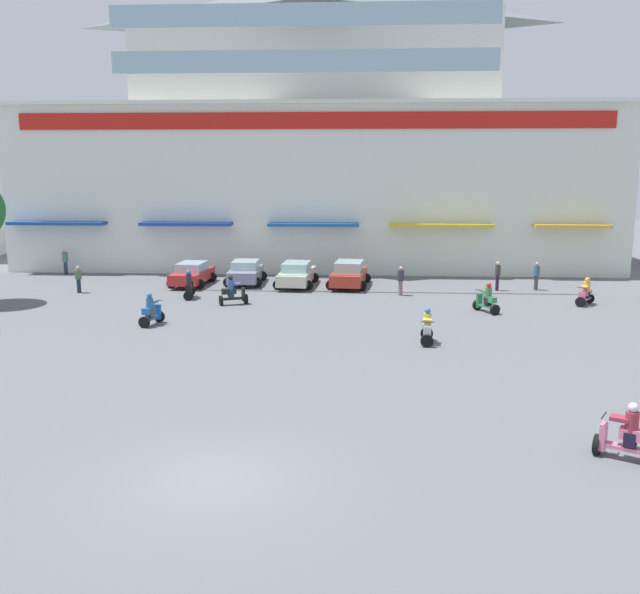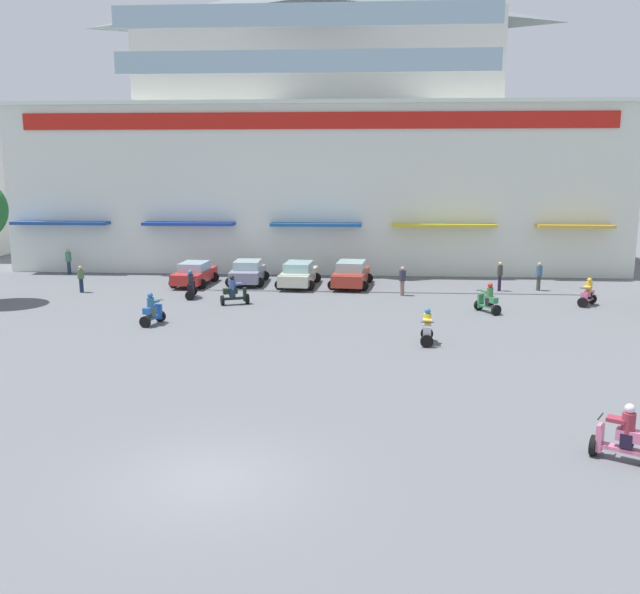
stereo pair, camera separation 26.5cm
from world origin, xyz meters
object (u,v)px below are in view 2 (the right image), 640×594
(parked_car_2, at_px, (298,274))
(pedestrian_0, at_px, (402,279))
(pedestrian_2, at_px, (539,275))
(pedestrian_1, at_px, (69,260))
(parked_car_0, at_px, (194,273))
(scooter_rider_4, at_px, (623,437))
(parked_car_1, at_px, (248,272))
(scooter_rider_3, at_px, (152,311))
(scooter_rider_0, at_px, (191,286))
(scooter_rider_2, at_px, (427,329))
(scooter_rider_7, at_px, (488,300))
(scooter_rider_1, at_px, (588,294))
(pedestrian_4, at_px, (500,274))
(parked_car_3, at_px, (351,274))
(pedestrian_3, at_px, (81,277))
(scooter_rider_5, at_px, (234,292))

(parked_car_2, relative_size, pedestrian_0, 2.82)
(pedestrian_2, bearing_deg, pedestrian_1, 172.61)
(parked_car_0, xyz_separation_m, parked_car_2, (6.32, 0.07, 0.02))
(parked_car_0, distance_m, scooter_rider_4, 29.32)
(parked_car_1, bearing_deg, scooter_rider_3, -102.43)
(scooter_rider_0, bearing_deg, scooter_rider_4, -51.41)
(parked_car_1, relative_size, scooter_rider_2, 2.74)
(parked_car_2, bearing_deg, pedestrian_2, -1.82)
(scooter_rider_3, xyz_separation_m, pedestrian_0, (11.69, 7.95, 0.28))
(scooter_rider_2, height_order, scooter_rider_7, scooter_rider_7)
(parked_car_1, xyz_separation_m, pedestrian_1, (-12.48, 2.81, 0.23))
(scooter_rider_0, height_order, scooter_rider_1, scooter_rider_0)
(pedestrian_4, bearing_deg, parked_car_3, 174.38)
(scooter_rider_1, bearing_deg, scooter_rider_2, -137.01)
(parked_car_3, bearing_deg, pedestrian_3, -168.93)
(pedestrian_0, relative_size, pedestrian_2, 0.99)
(pedestrian_0, bearing_deg, parked_car_0, 168.52)
(parked_car_0, xyz_separation_m, pedestrian_0, (12.38, -2.51, 0.21))
(scooter_rider_4, height_order, pedestrian_3, pedestrian_3)
(pedestrian_0, distance_m, pedestrian_3, 18.22)
(scooter_rider_1, distance_m, pedestrian_0, 9.68)
(parked_car_2, xyz_separation_m, scooter_rider_0, (-5.47, -4.17, -0.09))
(parked_car_3, bearing_deg, scooter_rider_0, -153.83)
(pedestrian_0, bearing_deg, pedestrian_4, 17.69)
(scooter_rider_3, bearing_deg, pedestrian_0, 34.21)
(parked_car_0, distance_m, pedestrian_4, 18.05)
(scooter_rider_1, height_order, pedestrian_3, pedestrian_3)
(parked_car_3, xyz_separation_m, pedestrian_0, (2.92, -2.65, 0.15))
(scooter_rider_4, xyz_separation_m, pedestrian_2, (3.56, 23.68, 0.30))
(parked_car_1, distance_m, scooter_rider_1, 19.41)
(parked_car_0, relative_size, pedestrian_1, 2.48)
(scooter_rider_3, height_order, scooter_rider_4, same)
(scooter_rider_1, bearing_deg, scooter_rider_3, -164.59)
(scooter_rider_0, bearing_deg, parked_car_1, 64.22)
(scooter_rider_0, distance_m, pedestrian_3, 6.79)
(scooter_rider_4, bearing_deg, parked_car_2, 113.43)
(scooter_rider_5, bearing_deg, parked_car_0, 122.01)
(pedestrian_3, distance_m, pedestrian_4, 23.96)
(pedestrian_1, bearing_deg, pedestrian_2, -7.39)
(scooter_rider_0, xyz_separation_m, scooter_rider_2, (12.06, -8.85, -0.04))
(scooter_rider_0, height_order, scooter_rider_4, scooter_rider_0)
(scooter_rider_1, xyz_separation_m, pedestrian_0, (-9.44, 2.12, 0.33))
(parked_car_2, bearing_deg, scooter_rider_1, -16.90)
(parked_car_2, bearing_deg, scooter_rider_4, -66.57)
(scooter_rider_2, relative_size, pedestrian_3, 0.95)
(pedestrian_3, bearing_deg, parked_car_3, 11.07)
(parked_car_0, relative_size, pedestrian_4, 2.49)
(pedestrian_2, xyz_separation_m, pedestrian_3, (-26.16, -2.48, -0.06))
(scooter_rider_4, bearing_deg, scooter_rider_2, 109.20)
(parked_car_0, distance_m, scooter_rider_2, 18.28)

